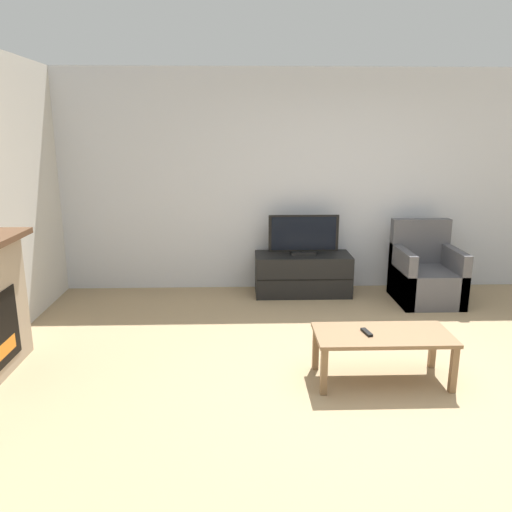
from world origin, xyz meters
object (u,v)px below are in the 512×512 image
tv_stand (303,274)px  coffee_table (383,339)px  remote (367,332)px  tv (304,236)px  armchair (425,276)px

tv_stand → coffee_table: tv_stand is taller
remote → tv: bearing=84.7°
tv_stand → tv: 0.48m
armchair → coffee_table: armchair is taller
tv → tv_stand: bearing=90.0°
tv → armchair: (1.42, -0.29, -0.43)m
armchair → remote: bearing=-121.5°
tv_stand → armchair: size_ratio=1.24×
tv → coffee_table: 2.29m
tv_stand → remote: (0.23, -2.23, 0.17)m
tv → armchair: bearing=-11.7°
tv_stand → armchair: 1.45m
tv → remote: 2.26m
armchair → tv: bearing=168.3°
armchair → remote: armchair is taller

